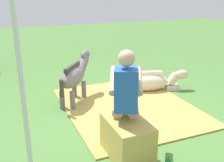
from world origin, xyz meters
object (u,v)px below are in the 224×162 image
at_px(hay_bale, 127,139).
at_px(person_seated, 126,96).
at_px(pony_lying, 152,82).
at_px(pony_standing, 75,75).
at_px(tent_pole_left, 21,80).

bearing_deg(hay_bale, person_seated, -17.85).
relative_size(hay_bale, pony_lying, 0.53).
bearing_deg(person_seated, pony_lying, -39.21).
height_order(hay_bale, pony_standing, pony_standing).
bearing_deg(pony_standing, tent_pole_left, 150.21).
relative_size(person_seated, pony_lying, 1.02).
bearing_deg(person_seated, tent_pole_left, 90.17).
xyz_separation_m(hay_bale, pony_standing, (1.99, 0.12, 0.27)).
xyz_separation_m(hay_bale, tent_pole_left, (0.15, 1.17, 0.89)).
height_order(pony_lying, tent_pole_left, tent_pole_left).
height_order(person_seated, pony_standing, person_seated).
distance_m(hay_bale, pony_standing, 2.01).
distance_m(hay_bale, person_seated, 0.54).
bearing_deg(tent_pole_left, pony_standing, -29.79).
bearing_deg(pony_standing, hay_bale, -176.61).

